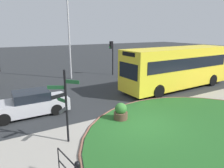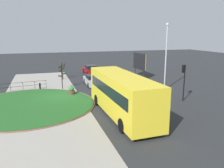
{
  "view_description": "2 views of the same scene",
  "coord_description": "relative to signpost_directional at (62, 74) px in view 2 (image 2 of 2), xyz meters",
  "views": [
    {
      "loc": [
        -6.0,
        -7.4,
        4.68
      ],
      "look_at": [
        1.04,
        4.63,
        1.02
      ],
      "focal_mm": 32.57,
      "sensor_mm": 36.0,
      "label": 1
    },
    {
      "loc": [
        23.69,
        -1.95,
        6.58
      ],
      "look_at": [
        2.64,
        4.74,
        1.65
      ],
      "focal_mm": 36.16,
      "sensor_mm": 36.0,
      "label": 2
    }
  ],
  "objects": [
    {
      "name": "ground",
      "position": [
        3.7,
        -0.38,
        -1.82
      ],
      "size": [
        120.0,
        120.0,
        0.0
      ],
      "primitive_type": "plane",
      "color": "#282B2D"
    },
    {
      "name": "sidewalk_paving",
      "position": [
        3.7,
        -2.44,
        -1.81
      ],
      "size": [
        32.0,
        7.88,
        0.02
      ],
      "primitive_type": "cube",
      "color": "#9E998E",
      "rests_on": "ground"
    },
    {
      "name": "grass_island",
      "position": [
        5.73,
        -3.61,
        -1.77
      ],
      "size": [
        12.06,
        12.06,
        0.1
      ],
      "primitive_type": "cylinder",
      "color": "#235B23",
      "rests_on": "ground"
    },
    {
      "name": "grass_kerb_ring",
      "position": [
        5.73,
        -3.61,
        -1.77
      ],
      "size": [
        12.37,
        12.37,
        0.11
      ],
      "primitive_type": "torus",
      "color": "brown",
      "rests_on": "ground"
    },
    {
      "name": "signpost_directional",
      "position": [
        0.0,
        0.0,
        0.0
      ],
      "size": [
        1.09,
        1.01,
        3.2
      ],
      "color": "black",
      "rests_on": "ground"
    },
    {
      "name": "bollard_foreground",
      "position": [
        -0.5,
        -2.6,
        -1.4
      ],
      "size": [
        0.2,
        0.2,
        0.82
      ],
      "color": "black",
      "rests_on": "ground"
    },
    {
      "name": "railing_grass_edge",
      "position": [
        -0.48,
        -4.52,
        -1.16
      ],
      "size": [
        0.81,
        5.35,
        1.01
      ],
      "rotation": [
        0.0,
        0.0,
        4.86
      ],
      "color": "black",
      "rests_on": "ground"
    },
    {
      "name": "bus_yellow",
      "position": [
        10.72,
        3.79,
        -0.03
      ],
      "size": [
        10.12,
        2.87,
        3.35
      ],
      "rotation": [
        0.0,
        0.0,
        3.17
      ],
      "color": "yellow",
      "rests_on": "ground"
    },
    {
      "name": "car_near_lane",
      "position": [
        -0.86,
        3.98,
        -1.18
      ],
      "size": [
        4.34,
        1.78,
        1.37
      ],
      "rotation": [
        0.0,
        0.0,
        3.14
      ],
      "color": "#B7B7BC",
      "rests_on": "ground"
    },
    {
      "name": "car_far_lane",
      "position": [
        -9.45,
        5.62,
        -1.16
      ],
      "size": [
        4.5,
        2.07,
        1.45
      ],
      "rotation": [
        0.0,
        0.0,
        3.19
      ],
      "color": "maroon",
      "rests_on": "ground"
    },
    {
      "name": "traffic_light_near",
      "position": [
        8.68,
        11.05,
        0.83
      ],
      "size": [
        0.49,
        0.27,
        3.61
      ],
      "rotation": [
        0.0,
        0.0,
        3.17
      ],
      "color": "black",
      "rests_on": "ground"
    },
    {
      "name": "lamppost_tall",
      "position": [
        4.27,
        11.6,
        2.36
      ],
      "size": [
        0.32,
        0.32,
        7.78
      ],
      "color": "#B7B7BC",
      "rests_on": "ground"
    },
    {
      "name": "billboard_left",
      "position": [
        -4.0,
        12.04,
        0.61
      ],
      "size": [
        4.21,
        0.18,
        3.73
      ],
      "rotation": [
        0.0,
        0.0,
        0.01
      ],
      "color": "black",
      "rests_on": "ground"
    },
    {
      "name": "planter_near_signpost",
      "position": [
        3.19,
        0.68,
        -1.37
      ],
      "size": [
        0.74,
        0.74,
        0.99
      ],
      "color": "brown",
      "rests_on": "ground"
    },
    {
      "name": "street_tree_bare",
      "position": [
        -5.98,
        0.61,
        -0.34
      ],
      "size": [
        1.46,
        1.34,
        2.86
      ],
      "color": "#423323",
      "rests_on": "ground"
    }
  ]
}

